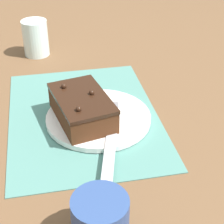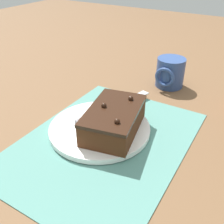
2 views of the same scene
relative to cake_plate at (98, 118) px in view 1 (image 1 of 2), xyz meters
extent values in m
plane|color=brown|center=(0.03, 0.03, -0.01)|extent=(3.00, 3.00, 0.00)
cube|color=slate|center=(0.03, 0.03, -0.01)|extent=(0.46, 0.34, 0.00)
cylinder|color=white|center=(0.00, 0.00, 0.00)|extent=(0.24, 0.24, 0.01)
cube|color=#472614|center=(0.00, 0.04, 0.03)|extent=(0.19, 0.14, 0.05)
cube|color=black|center=(0.00, 0.04, 0.06)|extent=(0.19, 0.14, 0.01)
sphere|color=black|center=(-0.06, 0.05, 0.07)|extent=(0.01, 0.01, 0.01)
sphere|color=black|center=(0.00, 0.01, 0.07)|extent=(0.01, 0.01, 0.01)
sphere|color=black|center=(0.04, 0.07, 0.07)|extent=(0.01, 0.01, 0.01)
cube|color=slate|center=(-0.01, -0.03, 0.01)|extent=(0.08, 0.04, 0.01)
cube|color=#B7BABF|center=(-0.13, 0.00, 0.01)|extent=(0.17, 0.07, 0.00)
cylinder|color=silver|center=(0.39, 0.12, 0.04)|extent=(0.08, 0.08, 0.11)
cylinder|color=navy|center=(-0.32, 0.05, 0.04)|extent=(0.09, 0.09, 0.09)
torus|color=navy|center=(-0.28, 0.05, 0.04)|extent=(0.01, 0.06, 0.06)
camera|label=1|loc=(-0.69, 0.11, 0.48)|focal=60.00mm
camera|label=2|loc=(0.42, 0.29, 0.36)|focal=42.00mm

